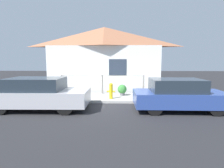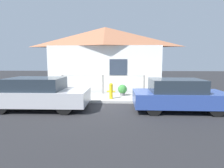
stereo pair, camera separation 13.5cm
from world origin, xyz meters
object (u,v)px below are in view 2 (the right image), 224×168
car_right (178,95)px  fire_hydrant (111,90)px  car_left (39,93)px  potted_plant_near_hydrant (122,90)px

car_right → fire_hydrant: 3.25m
car_left → fire_hydrant: (2.92, 1.64, -0.12)m
car_right → fire_hydrant: bearing=150.1°
car_left → potted_plant_near_hydrant: 4.33m
car_left → car_right: 5.73m
fire_hydrant → potted_plant_near_hydrant: fire_hydrant is taller
fire_hydrant → potted_plant_near_hydrant: bearing=55.8°
car_right → potted_plant_near_hydrant: 3.35m
potted_plant_near_hydrant → fire_hydrant: bearing=-124.2°
car_right → fire_hydrant: size_ratio=4.52×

